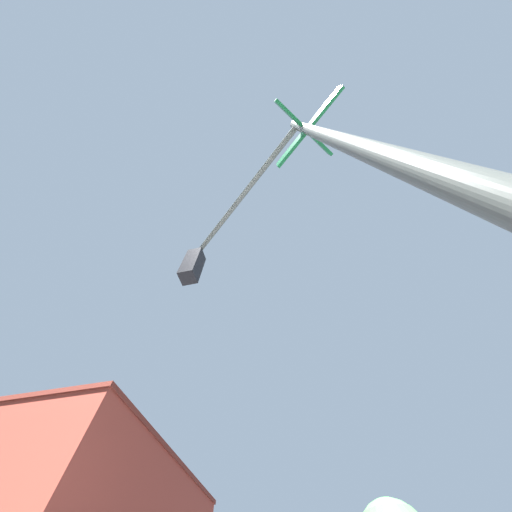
{
  "coord_description": "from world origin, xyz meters",
  "views": [
    {
      "loc": [
        -6.95,
        -6.5,
        1.72
      ],
      "look_at": [
        -5.28,
        -6.13,
        4.61
      ],
      "focal_mm": 17.24,
      "sensor_mm": 36.0,
      "label": 1
    }
  ],
  "objects": [
    {
      "name": "traffic_signal_near",
      "position": [
        -5.83,
        -6.1,
        4.53
      ],
      "size": [
        2.39,
        2.89,
        6.37
      ],
      "color": "#474C47",
      "rests_on": "ground_plane"
    }
  ]
}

